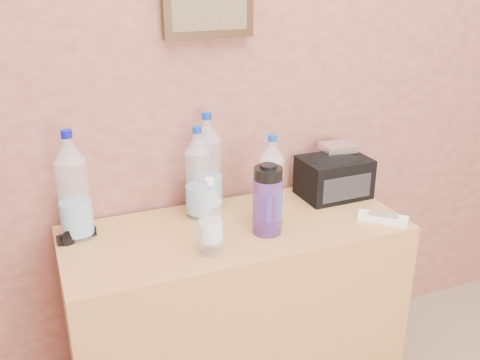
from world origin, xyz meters
The scene contains 11 objects.
dresser centered at (-0.14, 1.75, 0.35)m, with size 1.12×0.47×0.70m, color tan.
pet_large_a centered at (-0.62, 1.87, 0.85)m, with size 0.09×0.09×0.35m.
pet_large_b centered at (-0.22, 1.88, 0.84)m, with size 0.09×0.09×0.32m.
pet_large_c centered at (-0.17, 1.93, 0.85)m, with size 0.09×0.09×0.34m.
pet_large_d centered at (-0.01, 1.75, 0.83)m, with size 0.08×0.08×0.30m.
pet_small centered at (-0.27, 1.62, 0.80)m, with size 0.07×0.07×0.24m.
nalgene_bottle centered at (-0.06, 1.68, 0.81)m, with size 0.09×0.09×0.23m.
sunglasses centered at (-0.63, 1.85, 0.71)m, with size 0.12×0.05×0.03m, color black, non-canonical shape.
ac_remote centered at (0.34, 1.60, 0.71)m, with size 0.16×0.05×0.02m, color white.
toiletry_bag centered at (0.29, 1.85, 0.78)m, with size 0.24×0.18×0.17m, color black, non-canonical shape.
foil_packet centered at (0.32, 1.88, 0.88)m, with size 0.12×0.10×0.02m, color silver.
Camera 1 is at (-0.72, 0.29, 1.49)m, focal length 40.00 mm.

